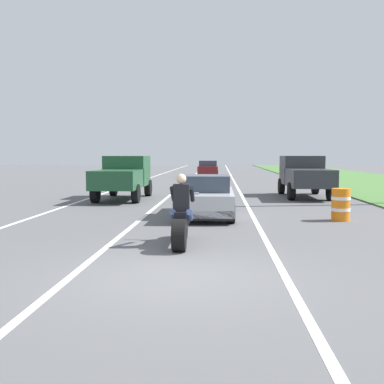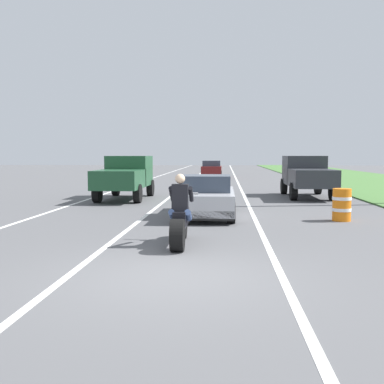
{
  "view_description": "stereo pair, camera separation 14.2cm",
  "coord_description": "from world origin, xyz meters",
  "views": [
    {
      "loc": [
        0.69,
        -7.55,
        2.05
      ],
      "look_at": [
        -0.08,
        5.17,
        1.0
      ],
      "focal_mm": 42.82,
      "sensor_mm": 36.0,
      "label": 1
    },
    {
      "loc": [
        0.83,
        -7.54,
        2.05
      ],
      "look_at": [
        -0.08,
        5.17,
        1.0
      ],
      "focal_mm": 42.82,
      "sensor_mm": 36.0,
      "label": 2
    }
  ],
  "objects": [
    {
      "name": "lane_stripe_centre_dashed",
      "position": [
        -1.8,
        20.0,
        0.0
      ],
      "size": [
        0.14,
        120.0,
        0.01
      ],
      "primitive_type": "cube",
      "color": "white",
      "rests_on": "ground"
    },
    {
      "name": "sports_car_silver",
      "position": [
        0.23,
        7.55,
        0.63
      ],
      "size": [
        1.84,
        4.3,
        1.37
      ],
      "color": "#B7B7BC",
      "rests_on": "ground"
    },
    {
      "name": "ground_plane",
      "position": [
        0.0,
        0.0,
        0.0
      ],
      "size": [
        160.0,
        160.0,
        0.0
      ],
      "primitive_type": "plane",
      "color": "#565659"
    },
    {
      "name": "pickup_truck_right_shoulder_dark_grey",
      "position": [
        4.78,
        14.74,
        1.11
      ],
      "size": [
        2.02,
        4.8,
        1.98
      ],
      "color": "#2D3035",
      "rests_on": "ground"
    },
    {
      "name": "lane_stripe_left_solid",
      "position": [
        -5.4,
        20.0,
        0.0
      ],
      "size": [
        0.14,
        120.0,
        0.01
      ],
      "primitive_type": "cube",
      "color": "white",
      "rests_on": "ground"
    },
    {
      "name": "distant_car_far_ahead",
      "position": [
        -0.34,
        33.73,
        0.77
      ],
      "size": [
        1.8,
        4.0,
        1.5
      ],
      "color": "maroon",
      "rests_on": "ground"
    },
    {
      "name": "construction_barrel_nearest",
      "position": [
        4.44,
        6.78,
        0.5
      ],
      "size": [
        0.58,
        0.58,
        1.0
      ],
      "color": "orange",
      "rests_on": "ground"
    },
    {
      "name": "pickup_truck_left_lane_dark_green",
      "position": [
        -3.7,
        13.1,
        1.11
      ],
      "size": [
        2.02,
        4.8,
        1.98
      ],
      "color": "#1E4C2D",
      "rests_on": "ground"
    },
    {
      "name": "lane_stripe_right_solid",
      "position": [
        1.8,
        20.0,
        0.0
      ],
      "size": [
        0.14,
        120.0,
        0.01
      ],
      "primitive_type": "cube",
      "color": "white",
      "rests_on": "ground"
    },
    {
      "name": "motorcycle_with_rider",
      "position": [
        -0.16,
        2.55,
        0.59
      ],
      "size": [
        0.7,
        2.21,
        1.62
      ],
      "color": "black",
      "rests_on": "ground"
    }
  ]
}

